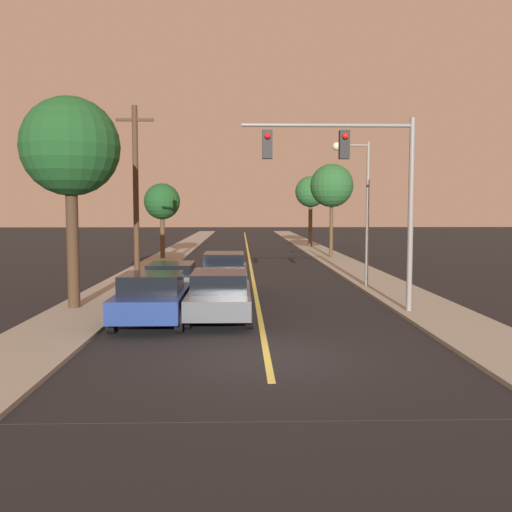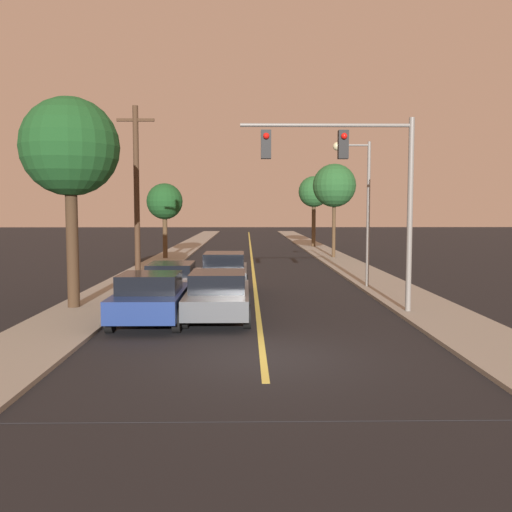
# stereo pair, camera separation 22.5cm
# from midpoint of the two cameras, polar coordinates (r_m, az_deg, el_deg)

# --- Properties ---
(ground_plane) EXTENTS (200.00, 200.00, 0.00)m
(ground_plane) POSITION_cam_midpoint_polar(r_m,az_deg,el_deg) (13.38, 0.63, -10.14)
(ground_plane) COLOR black
(road_surface) EXTENTS (9.00, 80.00, 0.01)m
(road_surface) POSITION_cam_midpoint_polar(r_m,az_deg,el_deg) (49.05, -0.97, 0.65)
(road_surface) COLOR black
(road_surface) RESTS_ON ground
(sidewalk_left) EXTENTS (2.50, 80.00, 0.12)m
(sidewalk_left) POSITION_cam_midpoint_polar(r_m,az_deg,el_deg) (49.32, -7.67, 0.69)
(sidewalk_left) COLOR gray
(sidewalk_left) RESTS_ON ground
(sidewalk_right) EXTENTS (2.50, 80.00, 0.12)m
(sidewalk_right) POSITION_cam_midpoint_polar(r_m,az_deg,el_deg) (49.44, 5.71, 0.72)
(sidewalk_right) COLOR gray
(sidewalk_right) RESTS_ON ground
(car_near_lane_front) EXTENTS (2.02, 4.88, 1.50)m
(car_near_lane_front) POSITION_cam_midpoint_polar(r_m,az_deg,el_deg) (17.85, -4.01, -3.86)
(car_near_lane_front) COLOR #474C51
(car_near_lane_front) RESTS_ON ground
(car_near_lane_second) EXTENTS (1.91, 4.50, 1.72)m
(car_near_lane_second) POSITION_cam_midpoint_polar(r_m,az_deg,el_deg) (22.81, -3.47, -1.80)
(car_near_lane_second) COLOR #474C51
(car_near_lane_second) RESTS_ON ground
(car_outer_lane_front) EXTENTS (2.07, 4.15, 1.54)m
(car_outer_lane_front) POSITION_cam_midpoint_polar(r_m,az_deg,el_deg) (17.32, -10.69, -4.13)
(car_outer_lane_front) COLOR navy
(car_outer_lane_front) RESTS_ON ground
(car_outer_lane_second) EXTENTS (2.00, 4.88, 1.40)m
(car_outer_lane_second) POSITION_cam_midpoint_polar(r_m,az_deg,el_deg) (22.08, -8.70, -2.37)
(car_outer_lane_second) COLOR #A5A8B2
(car_outer_lane_second) RESTS_ON ground
(traffic_signal_mast) EXTENTS (5.56, 0.42, 6.23)m
(traffic_signal_mast) POSITION_cam_midpoint_polar(r_m,az_deg,el_deg) (18.72, 9.64, 8.23)
(traffic_signal_mast) COLOR slate
(traffic_signal_mast) RESTS_ON ground
(streetlamp_right) EXTENTS (1.62, 0.36, 6.19)m
(streetlamp_right) POSITION_cam_midpoint_polar(r_m,az_deg,el_deg) (24.91, 9.96, 6.26)
(streetlamp_right) COLOR slate
(streetlamp_right) RESTS_ON ground
(utility_pole_left) EXTENTS (1.60, 0.24, 7.72)m
(utility_pole_left) POSITION_cam_midpoint_polar(r_m,az_deg,el_deg) (25.16, -12.18, 6.18)
(utility_pole_left) COLOR #422D1E
(utility_pole_left) RESTS_ON ground
(tree_left_near) EXTENTS (3.28, 3.28, 7.03)m
(tree_left_near) POSITION_cam_midpoint_polar(r_m,az_deg,el_deg) (20.23, -18.39, 10.18)
(tree_left_near) COLOR #3D2B1C
(tree_left_near) RESTS_ON ground
(tree_left_far) EXTENTS (2.46, 2.46, 5.11)m
(tree_left_far) POSITION_cam_midpoint_polar(r_m,az_deg,el_deg) (39.54, -9.54, 5.35)
(tree_left_far) COLOR #4C3823
(tree_left_far) RESTS_ON ground
(tree_right_near) EXTENTS (3.00, 3.00, 6.48)m
(tree_right_near) POSITION_cam_midpoint_polar(r_m,az_deg,el_deg) (40.17, 7.41, 6.97)
(tree_right_near) COLOR #4C3823
(tree_right_near) RESTS_ON ground
(tree_right_far) EXTENTS (2.77, 2.77, 6.32)m
(tree_right_far) POSITION_cam_midpoint_polar(r_m,az_deg,el_deg) (51.66, 5.36, 6.35)
(tree_right_far) COLOR #4C3823
(tree_right_far) RESTS_ON ground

